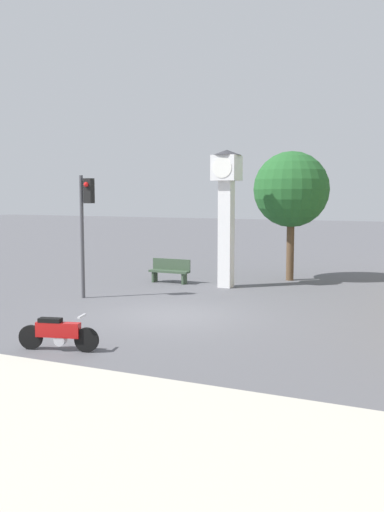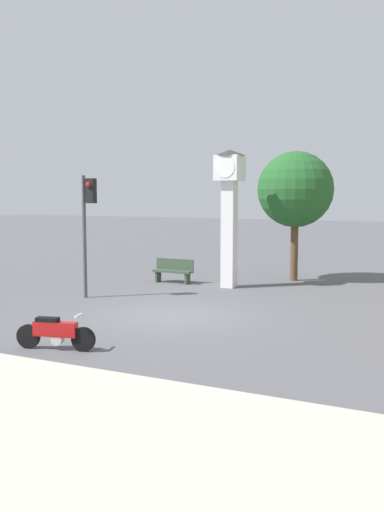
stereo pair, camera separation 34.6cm
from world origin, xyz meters
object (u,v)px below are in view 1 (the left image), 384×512
(motorcycle, at_px, (58,333))
(bench, at_px, (170,270))
(traffic_light, at_px, (85,214))
(clock_tower, at_px, (226,198))
(street_tree, at_px, (291,190))

(motorcycle, distance_m, bench, 9.87)
(traffic_light, bearing_deg, bench, 76.14)
(clock_tower, relative_size, traffic_light, 1.24)
(street_tree, distance_m, bench, 5.72)
(motorcycle, distance_m, street_tree, 12.77)
(traffic_light, height_order, bench, traffic_light)
(motorcycle, xyz_separation_m, street_tree, (1.97, 12.20, 3.20))
(clock_tower, distance_m, bench, 3.66)
(clock_tower, height_order, traffic_light, clock_tower)
(street_tree, bearing_deg, clock_tower, -122.82)
(clock_tower, bearing_deg, street_tree, 57.18)
(clock_tower, distance_m, traffic_light, 5.26)
(motorcycle, bearing_deg, traffic_light, 105.04)
(clock_tower, bearing_deg, motorcycle, -91.59)
(motorcycle, relative_size, bench, 1.13)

